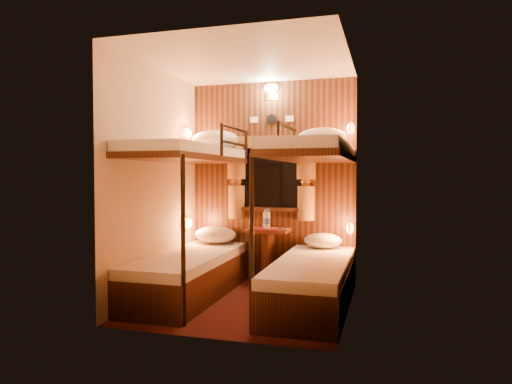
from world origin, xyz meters
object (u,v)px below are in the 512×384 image
(bottle_left, at_px, (267,220))
(table, at_px, (268,248))
(bunk_right, at_px, (312,249))
(bunk_left, at_px, (190,243))
(bottle_right, at_px, (266,220))

(bottle_left, bearing_deg, table, 90.12)
(bunk_right, bearing_deg, bunk_left, 180.00)
(bunk_left, relative_size, bottle_right, 8.62)
(bottle_left, height_order, bottle_right, bottle_left)
(bunk_left, xyz_separation_m, bunk_right, (1.30, 0.00, 0.00))
(bunk_left, distance_m, bottle_left, 1.01)
(bunk_right, bearing_deg, bottle_right, 130.30)
(bunk_left, relative_size, bunk_right, 1.00)
(table, relative_size, bottle_right, 2.97)
(bottle_right, bearing_deg, bunk_right, -49.70)
(bunk_left, height_order, bunk_right, same)
(bunk_left, xyz_separation_m, bottle_left, (0.65, 0.76, 0.19))
(table, xyz_separation_m, bottle_left, (0.00, -0.03, 0.34))
(bunk_left, bearing_deg, bottle_right, 52.91)
(table, height_order, bottle_right, bottle_right)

